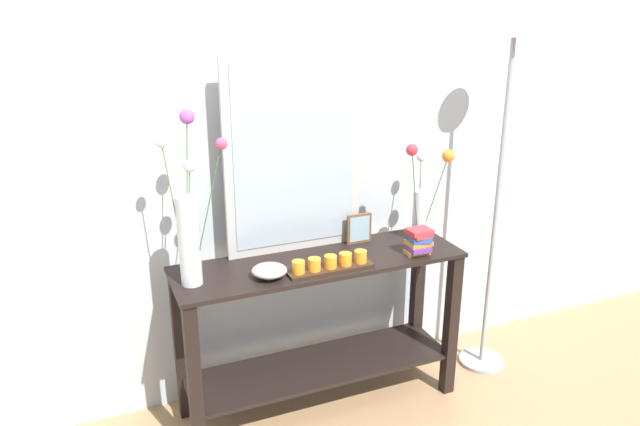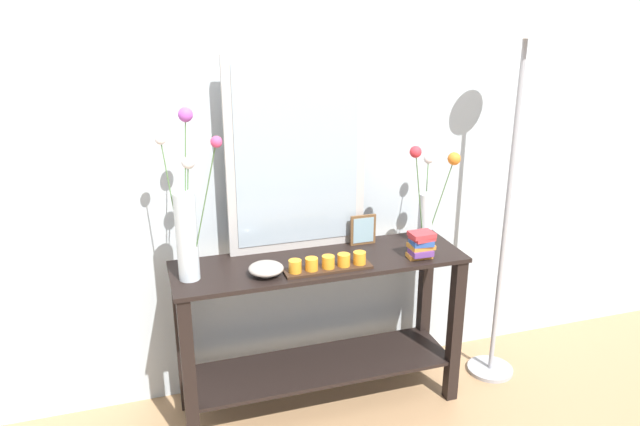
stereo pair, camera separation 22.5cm
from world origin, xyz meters
name	(u,v)px [view 2 (the right image)]	position (x,y,z in m)	size (l,w,h in m)	color
ground_plane	(320,403)	(0.00, 0.00, -0.01)	(7.00, 6.00, 0.02)	#A87F56
wall_back	(300,121)	(0.00, 0.32, 1.35)	(6.40, 0.08, 2.70)	#B2BCC1
console_table	(320,318)	(0.00, 0.00, 0.47)	(1.34, 0.40, 0.77)	black
mirror_leaning	(297,155)	(-0.06, 0.17, 1.22)	(0.65, 0.03, 0.91)	#B7B2AD
tall_vase_left	(187,222)	(-0.58, -0.02, 1.02)	(0.24, 0.20, 0.72)	silver
vase_right	(428,201)	(0.55, 0.03, 0.98)	(0.25, 0.21, 0.51)	silver
candle_tray	(328,264)	(0.00, -0.12, 0.80)	(0.39, 0.09, 0.07)	#382316
picture_frame_small	(363,230)	(0.26, 0.12, 0.84)	(0.13, 0.01, 0.15)	brown
decorative_bowl	(266,269)	(-0.27, -0.09, 0.80)	(0.15, 0.15, 0.06)	#9E9389
book_stack	(421,245)	(0.45, -0.11, 0.83)	(0.12, 0.10, 0.12)	orange
floor_lamp	(514,146)	(0.96, -0.02, 1.24)	(0.24, 0.24, 1.83)	#9E9EA3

